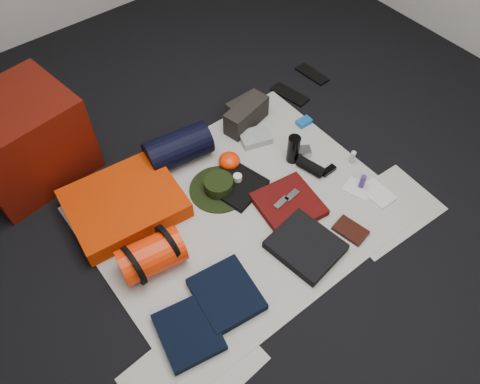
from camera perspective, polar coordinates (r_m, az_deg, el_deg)
floor at (r=2.64m, az=0.04°, el=-2.47°), size 4.50×4.50×0.02m
newspaper_mat at (r=2.62m, az=0.04°, el=-2.31°), size 1.60×1.30×0.01m
newspaper_sheet_front_left at (r=2.26m, az=-5.66°, el=-20.65°), size 0.61×0.44×0.00m
newspaper_sheet_front_right at (r=2.76m, az=17.36°, el=-2.06°), size 0.60×0.43×0.00m
red_cabinet at (r=2.89m, az=-24.98°, el=5.71°), size 0.68×0.59×0.51m
sleeping_pad at (r=2.66m, az=-13.91°, el=-1.36°), size 0.65×0.55×0.11m
stuff_sack at (r=2.40m, az=-10.73°, el=-7.62°), size 0.35×0.24×0.19m
sack_strap_left at (r=2.38m, az=-12.83°, el=-8.72°), size 0.02×0.22×0.22m
sack_strap_right at (r=2.41m, az=-8.76°, el=-6.24°), size 0.03×0.22×0.22m
navy_duffel at (r=2.81m, az=-7.54°, el=5.34°), size 0.41×0.26×0.20m
boonie_brim at (r=2.71m, az=-2.59°, el=0.37°), size 0.35×0.35×0.01m
boonie_crown at (r=2.68m, az=-2.62°, el=0.92°), size 0.17×0.17×0.07m
hiking_boot_left at (r=3.01m, az=0.78°, el=9.34°), size 0.34×0.19×0.16m
hiking_boot_right at (r=3.10m, az=0.54°, el=10.38°), size 0.25×0.10×0.12m
flip_flop_left at (r=3.29m, az=6.07°, el=11.74°), size 0.15×0.28×0.01m
flip_flop_right at (r=3.48m, az=8.78°, el=14.00°), size 0.11×0.26×0.01m
trousers_navy_a at (r=2.28m, az=-6.29°, el=-16.62°), size 0.31×0.34×0.05m
trousers_navy_b at (r=2.34m, az=-1.68°, el=-12.34°), size 0.32×0.36×0.05m
trousers_charcoal at (r=2.49m, az=7.99°, el=-6.55°), size 0.35×0.38×0.05m
black_tshirt at (r=2.71m, az=-0.24°, el=0.76°), size 0.33×0.32×0.03m
red_shirt at (r=2.63m, az=5.94°, el=-1.50°), size 0.37×0.37×0.04m
orange_stuff_sack at (r=2.79m, az=-1.31°, el=3.84°), size 0.17×0.17×0.08m
first_aid_pouch at (r=2.95m, az=1.86°, el=6.67°), size 0.22×0.19×0.05m
water_bottle at (r=2.80m, az=6.52°, el=5.22°), size 0.10×0.10×0.19m
speaker at (r=2.81m, az=8.61°, el=3.07°), size 0.11×0.18×0.07m
compact_camera at (r=2.89m, az=7.46°, el=4.88°), size 0.13×0.12×0.05m
cyan_case at (r=3.09m, az=7.80°, el=8.46°), size 0.10×0.06×0.03m
toiletry_purple at (r=2.77m, az=14.68°, el=1.19°), size 0.04×0.04×0.10m
toiletry_clear at (r=2.89m, az=13.55°, el=4.12°), size 0.04×0.04×0.09m
paperback_book at (r=2.60m, az=13.33°, el=-4.58°), size 0.14×0.19×0.02m
map_booklet at (r=2.80m, az=16.40°, el=-0.14°), size 0.13×0.19×0.01m
map_printout at (r=2.80m, az=14.22°, el=0.43°), size 0.16×0.18×0.01m
sunglasses at (r=2.83m, az=10.72°, el=2.58°), size 0.10×0.04×0.03m
key_cluster at (r=2.27m, az=-4.98°, el=-18.34°), size 0.08×0.08×0.01m
tape_roll at (r=2.71m, az=-0.30°, el=1.76°), size 0.05×0.05×0.04m
energy_bar_a at (r=2.60m, az=5.04°, el=-1.29°), size 0.10×0.05×0.01m
energy_bar_b at (r=2.64m, az=6.35°, el=-0.42°), size 0.10×0.05×0.01m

